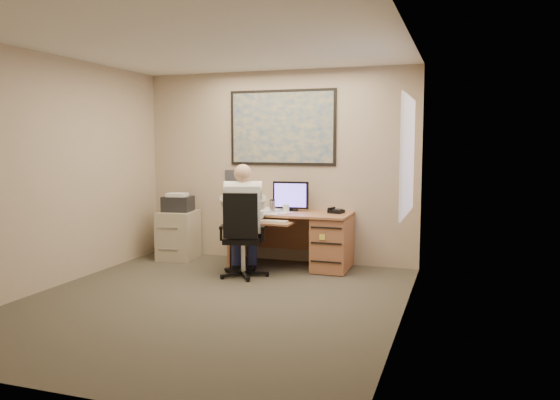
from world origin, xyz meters
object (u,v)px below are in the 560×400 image
(filing_cabinet, at_px, (178,230))
(person, at_px, (244,220))
(desk, at_px, (315,236))
(office_chair, at_px, (241,252))

(filing_cabinet, xyz_separation_m, person, (1.32, -0.67, 0.30))
(desk, height_order, office_chair, desk)
(office_chair, distance_m, person, 0.40)
(office_chair, bearing_deg, person, 66.42)
(office_chair, height_order, person, person)
(filing_cabinet, xyz_separation_m, office_chair, (1.30, -0.75, -0.10))
(desk, relative_size, filing_cabinet, 1.66)
(filing_cabinet, relative_size, office_chair, 0.89)
(office_chair, bearing_deg, filing_cabinet, 135.58)
(desk, height_order, filing_cabinet, desk)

